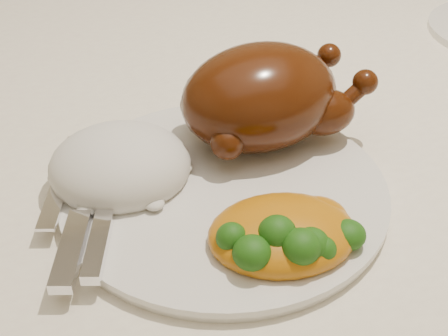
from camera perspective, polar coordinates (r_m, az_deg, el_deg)
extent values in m
cube|color=brown|center=(0.74, 7.71, 5.90)|extent=(1.60, 0.90, 0.04)
cube|color=white|center=(0.73, 7.86, 7.52)|extent=(1.72, 1.02, 0.01)
cylinder|color=silver|center=(0.54, 0.00, -2.21)|extent=(0.30, 0.30, 0.01)
ellipsoid|color=#431A07|center=(0.58, 3.28, 6.51)|extent=(0.17, 0.14, 0.10)
ellipsoid|color=#431A07|center=(0.56, 2.47, 8.03)|extent=(0.08, 0.06, 0.04)
ellipsoid|color=#431A07|center=(0.59, 9.20, 5.05)|extent=(0.06, 0.04, 0.04)
sphere|color=#431A07|center=(0.60, 12.78, 7.66)|extent=(0.02, 0.02, 0.02)
ellipsoid|color=#431A07|center=(0.63, 6.20, 7.71)|extent=(0.06, 0.04, 0.04)
sphere|color=#431A07|center=(0.64, 9.59, 10.12)|extent=(0.02, 0.02, 0.02)
sphere|color=#431A07|center=(0.54, 0.32, 2.33)|extent=(0.03, 0.03, 0.03)
sphere|color=#431A07|center=(0.59, -2.58, 5.75)|extent=(0.03, 0.03, 0.03)
ellipsoid|color=white|center=(0.55, -9.47, 0.15)|extent=(0.14, 0.13, 0.06)
ellipsoid|color=#C3700C|center=(0.48, 5.36, -6.03)|extent=(0.13, 0.10, 0.04)
ellipsoid|color=#C3700C|center=(0.50, 8.33, -4.61)|extent=(0.05, 0.05, 0.03)
ellipsoid|color=#113609|center=(0.46, 0.70, -6.40)|extent=(0.02, 0.02, 0.02)
ellipsoid|color=#113609|center=(0.46, 7.06, -7.16)|extent=(0.03, 0.03, 0.03)
ellipsoid|color=#113609|center=(0.47, 9.02, -7.46)|extent=(0.02, 0.02, 0.02)
ellipsoid|color=#113609|center=(0.49, 4.54, -4.88)|extent=(0.03, 0.03, 0.03)
ellipsoid|color=#113609|center=(0.46, 7.95, -6.88)|extent=(0.03, 0.03, 0.02)
ellipsoid|color=#113609|center=(0.48, 11.29, -6.01)|extent=(0.03, 0.03, 0.02)
ellipsoid|color=#113609|center=(0.46, 4.87, -6.10)|extent=(0.03, 0.03, 0.03)
ellipsoid|color=#113609|center=(0.45, 2.59, -7.75)|extent=(0.03, 0.03, 0.02)
cube|color=silver|center=(0.56, -14.60, -1.02)|extent=(0.05, 0.13, 0.00)
cube|color=silver|center=(0.49, -13.80, -7.25)|extent=(0.04, 0.08, 0.01)
cube|color=silver|center=(0.49, -11.31, -6.40)|extent=(0.04, 0.09, 0.01)
cube|color=silver|center=(0.56, -12.40, -0.57)|extent=(0.04, 0.09, 0.00)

